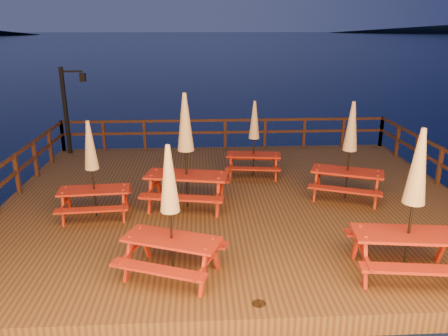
# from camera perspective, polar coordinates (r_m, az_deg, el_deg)

# --- Properties ---
(ground) EXTENTS (500.00, 500.00, 0.00)m
(ground) POSITION_cam_1_polar(r_m,az_deg,el_deg) (11.73, 1.53, -5.71)
(ground) COLOR black
(ground) RESTS_ON ground
(deck) EXTENTS (12.00, 10.00, 0.40)m
(deck) POSITION_cam_1_polar(r_m,az_deg,el_deg) (11.65, 1.54, -4.81)
(deck) COLOR #4A2917
(deck) RESTS_ON ground
(deck_piles) EXTENTS (11.44, 9.44, 1.40)m
(deck_piles) POSITION_cam_1_polar(r_m,az_deg,el_deg) (11.86, 1.52, -7.04)
(deck_piles) COLOR #321E10
(deck_piles) RESTS_ON ground
(railing) EXTENTS (11.80, 9.75, 1.10)m
(railing) POSITION_cam_1_polar(r_m,az_deg,el_deg) (13.00, 0.93, 2.19)
(railing) COLOR #321E10
(railing) RESTS_ON deck
(lamp_post) EXTENTS (0.85, 0.18, 3.00)m
(lamp_post) POSITION_cam_1_polar(r_m,az_deg,el_deg) (16.08, -19.55, 8.05)
(lamp_post) COLOR black
(lamp_post) RESTS_ON deck
(picnic_table_0) EXTENTS (1.72, 1.46, 2.33)m
(picnic_table_0) POSITION_cam_1_polar(r_m,az_deg,el_deg) (10.50, -16.85, -0.04)
(picnic_table_0) COLOR maroon
(picnic_table_0) RESTS_ON deck
(picnic_table_1) EXTENTS (2.11, 1.82, 2.75)m
(picnic_table_1) POSITION_cam_1_polar(r_m,az_deg,el_deg) (8.30, 23.47, -4.11)
(picnic_table_1) COLOR maroon
(picnic_table_1) RESTS_ON deck
(picnic_table_2) EXTENTS (1.76, 1.51, 2.28)m
(picnic_table_2) POSITION_cam_1_polar(r_m,az_deg,el_deg) (12.90, 3.93, 3.95)
(picnic_table_2) COLOR maroon
(picnic_table_2) RESTS_ON deck
(picnic_table_3) EXTENTS (2.27, 1.99, 2.86)m
(picnic_table_3) POSITION_cam_1_polar(r_m,az_deg,el_deg) (10.58, -5.00, 2.39)
(picnic_table_3) COLOR maroon
(picnic_table_3) RESTS_ON deck
(picnic_table_4) EXTENTS (2.13, 1.95, 2.47)m
(picnic_table_4) POSITION_cam_1_polar(r_m,az_deg,el_deg) (7.71, -7.03, -5.50)
(picnic_table_4) COLOR maroon
(picnic_table_4) RESTS_ON deck
(picnic_table_5) EXTENTS (2.22, 2.05, 2.57)m
(picnic_table_5) POSITION_cam_1_polar(r_m,az_deg,el_deg) (11.55, 16.08, 2.32)
(picnic_table_5) COLOR maroon
(picnic_table_5) RESTS_ON deck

